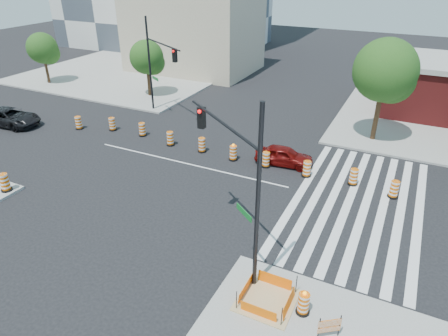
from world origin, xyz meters
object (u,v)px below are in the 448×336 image
Objects in this scene: red_coupe at (284,156)px; signal_pole_nw at (157,59)px; signal_pole_se at (237,167)px; dark_suv at (10,117)px.

red_coupe is 0.48× the size of signal_pole_nw.
signal_pole_se reaches higher than signal_pole_nw.
dark_suv reaches higher than red_coupe.
red_coupe is 22.29m from dark_suv.
signal_pole_se is at bearing -178.86° from red_coupe.
signal_pole_se is (23.21, -6.99, 4.14)m from dark_suv.
dark_suv is 0.63× the size of signal_pole_se.
signal_pole_nw reaches higher than dark_suv.
signal_pole_nw is at bearing 66.23° from red_coupe.
signal_pole_se reaches higher than red_coupe.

